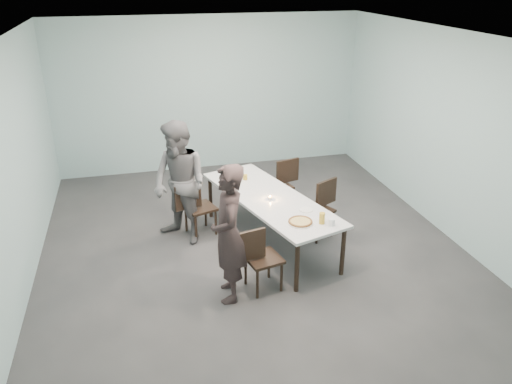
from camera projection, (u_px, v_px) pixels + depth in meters
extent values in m
plane|color=#333335|center=(253.00, 249.00, 7.31)|extent=(7.00, 7.00, 0.00)
cube|color=#9BC0C3|center=(210.00, 94.00, 9.79)|extent=(6.00, 0.02, 3.00)
cube|color=#9BC0C3|center=(369.00, 312.00, 3.60)|extent=(6.00, 0.02, 3.00)
cube|color=#9BC0C3|center=(12.00, 174.00, 6.02)|extent=(0.02, 7.00, 3.00)
cube|color=#9BC0C3|center=(450.00, 136.00, 7.37)|extent=(0.02, 7.00, 3.00)
cube|color=white|center=(252.00, 37.00, 6.08)|extent=(6.00, 7.00, 0.02)
cube|color=white|center=(270.00, 198.00, 7.20)|extent=(1.61, 2.75, 0.04)
cylinder|color=black|center=(297.00, 267.00, 6.22)|extent=(0.06, 0.06, 0.71)
cylinder|color=black|center=(210.00, 197.00, 8.13)|extent=(0.06, 0.06, 0.71)
cylinder|color=black|center=(343.00, 251.00, 6.57)|extent=(0.06, 0.06, 0.71)
cylinder|color=black|center=(250.00, 188.00, 8.48)|extent=(0.06, 0.06, 0.71)
cube|color=black|center=(263.00, 259.00, 6.27)|extent=(0.50, 0.50, 0.04)
cube|color=black|center=(250.00, 246.00, 6.09)|extent=(0.42, 0.13, 0.40)
cylinder|color=black|center=(257.00, 284.00, 6.15)|extent=(0.04, 0.04, 0.41)
cylinder|color=black|center=(246.00, 270.00, 6.43)|extent=(0.04, 0.04, 0.41)
cylinder|color=black|center=(281.00, 277.00, 6.29)|extent=(0.04, 0.04, 0.41)
cylinder|color=black|center=(269.00, 264.00, 6.57)|extent=(0.04, 0.04, 0.41)
cube|color=black|center=(200.00, 208.00, 7.60)|extent=(0.53, 0.53, 0.04)
cube|color=black|center=(188.00, 196.00, 7.40)|extent=(0.41, 0.17, 0.40)
cylinder|color=black|center=(196.00, 228.00, 7.47)|extent=(0.04, 0.04, 0.41)
cylinder|color=black|center=(186.00, 219.00, 7.74)|extent=(0.04, 0.04, 0.41)
cylinder|color=black|center=(216.00, 222.00, 7.64)|extent=(0.04, 0.04, 0.41)
cylinder|color=black|center=(206.00, 214.00, 7.90)|extent=(0.04, 0.04, 0.41)
cube|color=black|center=(317.00, 210.00, 7.51)|extent=(0.57, 0.57, 0.04)
cube|color=black|center=(326.00, 192.00, 7.53)|extent=(0.39, 0.23, 0.40)
cylinder|color=black|center=(315.00, 216.00, 7.82)|extent=(0.04, 0.04, 0.41)
cylinder|color=black|center=(332.00, 224.00, 7.59)|extent=(0.04, 0.04, 0.41)
cylinder|color=black|center=(300.00, 223.00, 7.62)|extent=(0.04, 0.04, 0.41)
cylinder|color=black|center=(317.00, 231.00, 7.39)|extent=(0.04, 0.04, 0.41)
cube|color=black|center=(278.00, 186.00, 8.35)|extent=(0.51, 0.51, 0.04)
cube|color=black|center=(288.00, 171.00, 8.33)|extent=(0.42, 0.14, 0.40)
cylinder|color=black|center=(281.00, 193.00, 8.65)|extent=(0.04, 0.04, 0.41)
cylinder|color=black|center=(291.00, 200.00, 8.38)|extent=(0.04, 0.04, 0.41)
cylinder|color=black|center=(264.00, 197.00, 8.50)|extent=(0.04, 0.04, 0.41)
cylinder|color=black|center=(274.00, 204.00, 8.23)|extent=(0.04, 0.04, 0.41)
imported|color=black|center=(229.00, 234.00, 5.93)|extent=(0.48, 0.68, 1.75)
imported|color=slate|center=(180.00, 184.00, 7.21)|extent=(1.10, 1.13, 1.84)
cylinder|color=white|center=(300.00, 223.00, 6.45)|extent=(0.34, 0.34, 0.01)
cylinder|color=#DBCC7C|center=(300.00, 222.00, 6.45)|extent=(0.30, 0.30, 0.01)
torus|color=brown|center=(300.00, 221.00, 6.45)|extent=(0.32, 0.32, 0.03)
cylinder|color=white|center=(306.00, 210.00, 6.80)|extent=(0.18, 0.18, 0.01)
cylinder|color=gold|center=(322.00, 218.00, 6.42)|extent=(0.08, 0.08, 0.15)
cylinder|color=silver|center=(332.00, 222.00, 6.38)|extent=(0.08, 0.08, 0.09)
cylinder|color=silver|center=(270.00, 198.00, 7.11)|extent=(0.06, 0.06, 0.03)
cylinder|color=orange|center=(270.00, 197.00, 7.10)|extent=(0.04, 0.04, 0.01)
cylinder|color=gold|center=(245.00, 177.00, 7.77)|extent=(0.07, 0.07, 0.08)
cube|color=silver|center=(229.00, 179.00, 7.81)|extent=(0.35, 0.30, 0.01)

